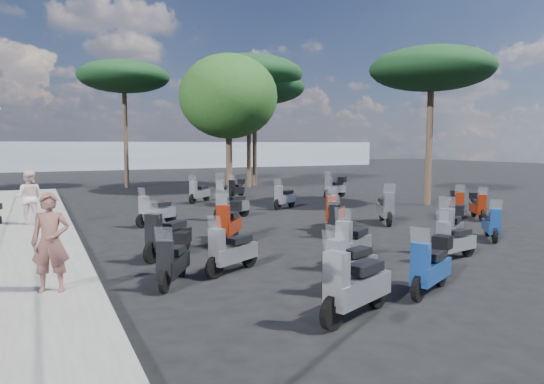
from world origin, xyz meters
name	(u,v)px	position (x,y,z in m)	size (l,w,h in m)	color
ground	(267,237)	(0.00, 0.00, 0.00)	(120.00, 120.00, 0.00)	black
sidewalk	(19,236)	(-6.50, 3.00, 0.07)	(3.00, 30.00, 0.15)	slate
woman	(51,242)	(-5.82, -3.48, 1.02)	(0.63, 0.42, 1.73)	brown
pedestrian_far	(29,197)	(-6.22, 4.77, 1.02)	(0.84, 0.66, 1.74)	beige
scooter_0	(355,287)	(-1.64, -6.58, 0.51)	(1.74, 0.91, 1.46)	black
scooter_1	(173,261)	(-3.68, -3.49, 0.46)	(0.95, 1.37, 1.22)	black
scooter_2	(232,252)	(-2.37, -3.20, 0.45)	(1.46, 0.92, 1.28)	black
scooter_3	(167,237)	(-3.25, -1.28, 0.50)	(1.44, 1.27, 1.44)	black
scooter_4	(156,212)	(-2.46, 3.48, 0.46)	(1.53, 0.89, 1.31)	black
scooter_5	(350,266)	(-0.79, -5.24, 0.44)	(1.54, 0.75, 1.27)	black
scooter_6	(431,267)	(0.37, -6.11, 0.49)	(1.50, 0.90, 1.29)	black
scooter_7	(352,245)	(0.29, -3.81, 0.47)	(1.50, 1.03, 1.36)	black
scooter_8	(229,223)	(-1.27, -0.22, 0.54)	(1.21, 1.53, 1.43)	black
scooter_9	(199,193)	(0.81, 9.08, 0.46)	(1.34, 1.13, 1.31)	black
scooter_11	(454,242)	(2.73, -4.43, 0.42)	(1.51, 0.52, 1.21)	black
scooter_12	(335,213)	(2.71, 0.56, 0.48)	(1.34, 1.28, 1.39)	black
scooter_13	(333,219)	(1.98, -0.45, 0.47)	(0.98, 1.39, 1.25)	black
scooter_14	(231,206)	(0.35, 3.77, 0.48)	(1.65, 0.90, 1.40)	black
scooter_15	(222,194)	(1.51, 7.88, 0.50)	(1.05, 1.65, 1.45)	black
scooter_18	(451,229)	(3.58, -3.52, 0.54)	(1.58, 1.13, 1.43)	black
scooter_19	(386,209)	(4.70, 0.46, 0.49)	(1.01, 1.63, 1.42)	black
scooter_20	(284,198)	(3.39, 5.45, 0.45)	(1.42, 0.97, 1.29)	black
scooter_21	(237,189)	(3.05, 9.98, 0.46)	(1.24, 1.16, 1.23)	black
scooter_23	(491,225)	(5.57, -3.11, 0.42)	(1.04, 1.21, 1.20)	black
scooter_24	(478,207)	(8.38, -0.19, 0.45)	(0.98, 1.32, 1.21)	black
scooter_25	(457,205)	(7.97, 0.40, 0.48)	(1.11, 1.34, 1.27)	black
scooter_26	(335,188)	(7.65, 8.02, 0.52)	(1.65, 0.86, 1.37)	black
broadleaf_tree	(229,97)	(4.01, 13.48, 5.40)	(5.60, 5.60, 7.79)	#38281E
pine_0	(249,75)	(6.23, 15.74, 7.04)	(6.79, 6.79, 8.24)	#38281E
pine_1	(254,88)	(6.94, 16.44, 6.37)	(6.56, 6.56, 7.53)	#38281E
pine_2	(124,77)	(-0.85, 18.74, 6.84)	(5.59, 5.59, 7.85)	#38281E
pine_3	(431,70)	(9.85, 3.84, 5.98)	(5.42, 5.42, 6.96)	#38281E
distant_hills	(94,155)	(0.00, 45.00, 1.50)	(70.00, 8.00, 3.00)	gray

